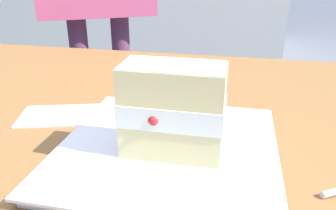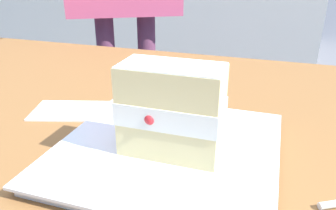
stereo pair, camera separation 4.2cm
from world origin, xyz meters
The scene contains 4 objects.
patio_table centered at (0.00, 0.00, 0.64)m, with size 1.60×0.77×0.74m.
dessert_plate centered at (-0.15, 0.14, 0.75)m, with size 0.29×0.29×0.02m.
cake_slice centered at (-0.16, 0.15, 0.81)m, with size 0.13×0.08×0.12m.
paper_napkin centered at (0.06, 0.06, 0.74)m, with size 0.15×0.12×0.00m.
Camera 1 is at (-0.23, 0.52, 0.98)m, focal length 35.42 mm.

